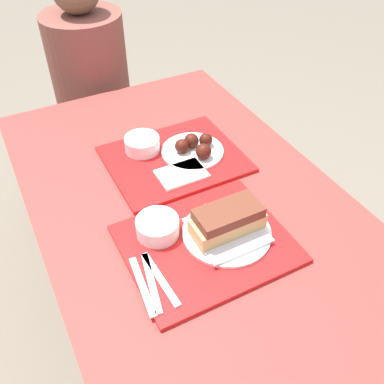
# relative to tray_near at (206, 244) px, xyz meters

# --- Properties ---
(ground_plane) EXTENTS (12.00, 12.00, 0.00)m
(ground_plane) POSITION_rel_tray_near_xyz_m (0.04, 0.15, -0.77)
(ground_plane) COLOR #706656
(picnic_table) EXTENTS (0.83, 1.41, 0.76)m
(picnic_table) POSITION_rel_tray_near_xyz_m (0.04, 0.15, -0.11)
(picnic_table) COLOR maroon
(picnic_table) RESTS_ON ground_plane
(picnic_bench_far) EXTENTS (0.78, 0.28, 0.48)m
(picnic_bench_far) POSITION_rel_tray_near_xyz_m (0.04, 1.07, -0.37)
(picnic_bench_far) COLOR maroon
(picnic_bench_far) RESTS_ON ground_plane
(tray_near) EXTENTS (0.40, 0.33, 0.01)m
(tray_near) POSITION_rel_tray_near_xyz_m (0.00, 0.00, 0.00)
(tray_near) COLOR red
(tray_near) RESTS_ON picnic_table
(tray_far) EXTENTS (0.40, 0.33, 0.01)m
(tray_far) POSITION_rel_tray_near_xyz_m (0.08, 0.35, 0.00)
(tray_far) COLOR red
(tray_far) RESTS_ON picnic_table
(bowl_coleslaw_near) EXTENTS (0.11, 0.11, 0.05)m
(bowl_coleslaw_near) POSITION_rel_tray_near_xyz_m (-0.09, 0.08, 0.03)
(bowl_coleslaw_near) COLOR white
(bowl_coleslaw_near) RESTS_ON tray_near
(brisket_sandwich_plate) EXTENTS (0.23, 0.23, 0.09)m
(brisket_sandwich_plate) POSITION_rel_tray_near_xyz_m (0.06, 0.00, 0.04)
(brisket_sandwich_plate) COLOR white
(brisket_sandwich_plate) RESTS_ON tray_near
(plastic_fork_near) EXTENTS (0.05, 0.17, 0.00)m
(plastic_fork_near) POSITION_rel_tray_near_xyz_m (-0.17, -0.05, 0.01)
(plastic_fork_near) COLOR white
(plastic_fork_near) RESTS_ON tray_near
(plastic_knife_near) EXTENTS (0.03, 0.17, 0.00)m
(plastic_knife_near) POSITION_rel_tray_near_xyz_m (-0.15, -0.05, 0.01)
(plastic_knife_near) COLOR white
(plastic_knife_near) RESTS_ON tray_near
(plastic_spoon_near) EXTENTS (0.03, 0.17, 0.00)m
(plastic_spoon_near) POSITION_rel_tray_near_xyz_m (-0.19, -0.05, 0.01)
(plastic_spoon_near) COLOR white
(plastic_spoon_near) RESTS_ON tray_near
(bowl_coleslaw_far) EXTENTS (0.11, 0.11, 0.05)m
(bowl_coleslaw_far) POSITION_rel_tray_near_xyz_m (0.01, 0.43, 0.03)
(bowl_coleslaw_far) COLOR white
(bowl_coleslaw_far) RESTS_ON tray_far
(wings_plate_far) EXTENTS (0.19, 0.19, 0.06)m
(wings_plate_far) POSITION_rel_tray_near_xyz_m (0.15, 0.34, 0.02)
(wings_plate_far) COLOR white
(wings_plate_far) RESTS_ON tray_far
(napkin_far) EXTENTS (0.14, 0.10, 0.01)m
(napkin_far) POSITION_rel_tray_near_xyz_m (0.06, 0.26, 0.01)
(napkin_far) COLOR white
(napkin_far) RESTS_ON tray_far
(person_seated_across) EXTENTS (0.32, 0.32, 0.70)m
(person_seated_across) POSITION_rel_tray_near_xyz_m (0.03, 1.07, 0.00)
(person_seated_across) COLOR brown
(person_seated_across) RESTS_ON picnic_bench_far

